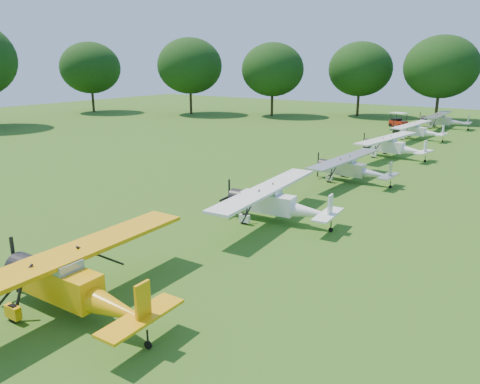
% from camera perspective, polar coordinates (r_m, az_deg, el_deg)
% --- Properties ---
extents(ground, '(160.00, 160.00, 0.00)m').
position_cam_1_polar(ground, '(26.83, 0.41, -3.86)').
color(ground, '#245314').
rests_on(ground, ground).
extents(tree_belt, '(137.36, 130.27, 14.52)m').
position_cam_1_polar(tree_belt, '(23.65, 8.07, 13.24)').
color(tree_belt, black).
rests_on(tree_belt, ground).
extents(aircraft_2, '(7.51, 11.94, 2.36)m').
position_cam_1_polar(aircraft_2, '(18.04, -20.02, -10.21)').
color(aircraft_2, '#F4A60A').
rests_on(aircraft_2, ground).
extents(aircraft_3, '(6.82, 10.87, 2.14)m').
position_cam_1_polar(aircraft_3, '(26.82, 4.35, -1.10)').
color(aircraft_3, white).
rests_on(aircraft_3, ground).
extents(aircraft_4, '(6.30, 10.03, 1.98)m').
position_cam_1_polar(aircraft_4, '(36.79, 13.44, 2.96)').
color(aircraft_4, '#BCBCC0').
rests_on(aircraft_4, ground).
extents(aircraft_5, '(6.66, 10.56, 2.07)m').
position_cam_1_polar(aircraft_5, '(47.37, 18.08, 5.46)').
color(aircraft_5, white).
rests_on(aircraft_5, ground).
extents(aircraft_6, '(6.27, 9.99, 1.96)m').
position_cam_1_polar(aircraft_6, '(59.61, 20.73, 7.11)').
color(aircraft_6, white).
rests_on(aircraft_6, ground).
extents(aircraft_7, '(6.71, 10.66, 2.11)m').
position_cam_1_polar(aircraft_7, '(71.01, 23.49, 8.11)').
color(aircraft_7, '#BCBCC0').
rests_on(aircraft_7, ground).
extents(golf_cart, '(2.67, 2.19, 1.99)m').
position_cam_1_polar(golf_cart, '(70.60, 18.70, 8.08)').
color(golf_cart, '#A61C0B').
rests_on(golf_cart, ground).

